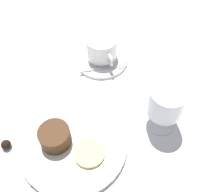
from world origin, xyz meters
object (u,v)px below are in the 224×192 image
object	(u,v)px
dinner_plate	(74,143)
coffee_cup	(102,48)
wine_glass	(166,104)
dessert_cake	(55,137)

from	to	relation	value
dinner_plate	coffee_cup	size ratio (longest dim) A/B	2.19
dinner_plate	wine_glass	size ratio (longest dim) A/B	1.97
coffee_cup	wine_glass	distance (m)	0.25
wine_glass	dessert_cake	bearing A→B (deg)	-102.38
wine_glass	dessert_cake	world-z (taller)	wine_glass
dinner_plate	dessert_cake	xyz separation A→B (m)	(-0.02, -0.03, 0.03)
coffee_cup	dessert_cake	world-z (taller)	coffee_cup
coffee_cup	dinner_plate	bearing A→B (deg)	-37.77
dinner_plate	wine_glass	distance (m)	0.22
coffee_cup	wine_glass	world-z (taller)	wine_glass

